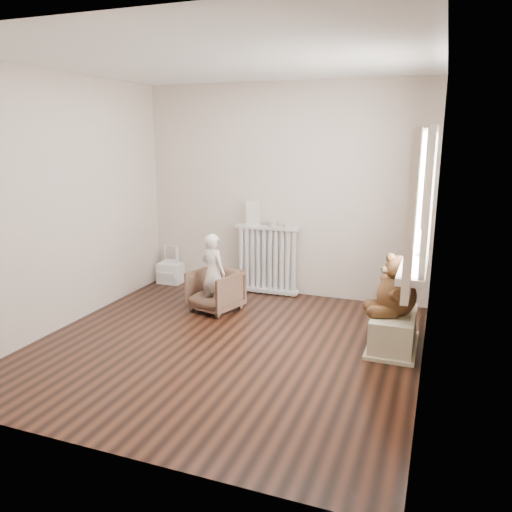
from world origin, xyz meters
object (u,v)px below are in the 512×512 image
(toy_bench, at_px, (393,327))
(plush_cat, at_px, (416,245))
(child, at_px, (213,272))
(armchair, at_px, (215,291))
(radiator, at_px, (267,264))
(toy_vanity, at_px, (170,263))
(teddy_bear, at_px, (397,281))

(toy_bench, relative_size, plush_cat, 2.48)
(child, bearing_deg, armchair, -73.32)
(radiator, distance_m, armchair, 0.90)
(radiator, distance_m, child, 0.93)
(armchair, bearing_deg, toy_bench, 7.21)
(radiator, height_order, armchair, radiator)
(toy_vanity, height_order, toy_bench, toy_vanity)
(plush_cat, bearing_deg, teddy_bear, -132.39)
(armchair, xyz_separation_m, child, (0.00, -0.05, 0.23))
(toy_bench, relative_size, teddy_bear, 1.27)
(toy_vanity, bearing_deg, child, -38.57)
(child, relative_size, plush_cat, 3.02)
(child, bearing_deg, teddy_bear, -172.51)
(child, bearing_deg, radiator, -94.99)
(teddy_bear, bearing_deg, child, 152.28)
(child, distance_m, toy_bench, 2.06)
(toy_vanity, relative_size, armchair, 0.97)
(toy_vanity, xyz_separation_m, armchair, (1.04, -0.78, -0.04))
(armchair, xyz_separation_m, teddy_bear, (2.04, -0.38, 0.43))
(armchair, distance_m, teddy_bear, 2.12)
(radiator, bearing_deg, toy_vanity, -178.76)
(child, height_order, plush_cat, plush_cat)
(child, bearing_deg, plush_cat, -169.00)
(armchair, height_order, child, child)
(radiator, height_order, teddy_bear, teddy_bear)
(radiator, relative_size, plush_cat, 2.94)
(armchair, relative_size, toy_bench, 0.71)
(child, bearing_deg, toy_vanity, -21.89)
(armchair, distance_m, child, 0.24)
(child, height_order, toy_bench, child)
(radiator, relative_size, armchair, 1.68)
(teddy_bear, bearing_deg, toy_vanity, 140.79)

